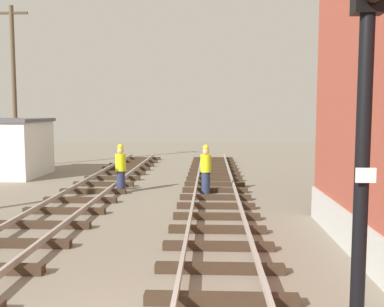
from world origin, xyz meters
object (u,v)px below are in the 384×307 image
at_px(signal_mast, 365,90).
at_px(track_worker_foreground, 121,169).
at_px(control_hut, 12,147).
at_px(utility_pole_far, 14,84).
at_px(track_worker_distant, 206,170).

relative_size(signal_mast, track_worker_foreground, 2.87).
bearing_deg(signal_mast, control_hut, 126.91).
relative_size(control_hut, utility_pole_far, 0.43).
bearing_deg(track_worker_distant, control_hut, 155.43).
height_order(signal_mast, track_worker_foreground, signal_mast).
bearing_deg(control_hut, utility_pole_far, 110.80).
height_order(track_worker_foreground, track_worker_distant, same).
bearing_deg(control_hut, track_worker_distant, -24.57).
xyz_separation_m(track_worker_foreground, track_worker_distant, (3.23, -0.15, 0.00)).
xyz_separation_m(signal_mast, control_hut, (-11.35, 15.11, -1.98)).
height_order(control_hut, track_worker_foreground, control_hut).
height_order(control_hut, track_worker_distant, control_hut).
bearing_deg(track_worker_foreground, signal_mast, -64.43).
xyz_separation_m(signal_mast, track_worker_foreground, (-5.27, 11.00, -2.44)).
bearing_deg(track_worker_distant, track_worker_foreground, 177.27).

